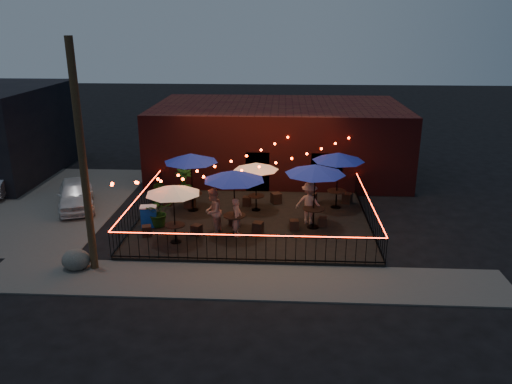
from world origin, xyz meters
TOP-DOWN VIEW (x-y plane):
  - ground at (0.00, 0.00)m, footprint 110.00×110.00m
  - patio at (0.00, 2.00)m, footprint 10.00×8.00m
  - sidewalk at (0.00, -3.25)m, footprint 18.00×2.50m
  - parking_lot at (-12.00, 4.00)m, footprint 11.00×12.00m
  - brick_building at (1.00, 9.99)m, footprint 14.00×8.00m
  - utility_pole at (-5.40, -2.60)m, footprint 0.26×0.26m
  - fence_front at (0.00, -2.00)m, footprint 10.00×0.04m
  - fence_left at (-5.00, 2.00)m, footprint 0.04×8.00m
  - fence_right at (5.00, 2.00)m, footprint 0.04×8.00m
  - festoon_lights at (-1.01, 1.70)m, footprint 10.02×8.72m
  - cafe_table_0 at (-2.90, -0.48)m, footprint 2.59×2.59m
  - cafe_table_1 at (-2.84, 3.09)m, footprint 2.63×2.63m
  - cafe_table_2 at (-0.64, 0.39)m, footprint 3.04×3.04m
  - cafe_table_3 at (0.07, 3.26)m, footprint 2.34×2.34m
  - cafe_table_4 at (2.60, 1.33)m, footprint 2.92×2.92m
  - cafe_table_5 at (3.80, 3.83)m, footprint 2.81×2.81m
  - bistro_chair_0 at (-4.20, 0.07)m, footprint 0.45×0.45m
  - bistro_chair_1 at (-2.20, 0.27)m, footprint 0.49×0.49m
  - bistro_chair_2 at (-4.17, 3.70)m, footprint 0.45×0.45m
  - bistro_chair_3 at (-3.03, 3.34)m, footprint 0.54×0.54m
  - bistro_chair_4 at (-0.75, 1.38)m, footprint 0.47×0.47m
  - bistro_chair_5 at (0.29, 0.62)m, footprint 0.49×0.49m
  - bistro_chair_6 at (-0.40, 3.86)m, footprint 0.40×0.40m
  - bistro_chair_7 at (0.98, 4.24)m, footprint 0.57×0.57m
  - bistro_chair_8 at (1.79, 1.01)m, footprint 0.39×0.39m
  - bistro_chair_9 at (3.00, 1.50)m, footprint 0.39×0.39m
  - bistro_chair_10 at (2.69, 4.34)m, footprint 0.53×0.53m
  - bistro_chair_11 at (4.40, 4.46)m, footprint 0.54×0.54m
  - patron_a at (-0.54, 0.30)m, footprint 0.49×0.64m
  - patron_b at (-1.54, 0.48)m, footprint 0.91×1.07m
  - patron_c at (2.42, 1.78)m, footprint 1.33×0.97m
  - potted_shrub_a at (-3.95, 1.15)m, footprint 1.40×1.32m
  - potted_shrub_b at (-4.60, 3.59)m, footprint 0.67×0.55m
  - potted_shrub_c at (-3.55, 4.67)m, footprint 1.06×1.06m
  - cooler at (-4.36, 1.07)m, footprint 0.76×0.60m
  - boulder at (-6.03, -2.67)m, footprint 1.00×0.87m
  - car_white at (-8.52, 3.54)m, footprint 2.96×4.25m
  - car_silver at (-13.55, 6.03)m, footprint 2.35×4.90m

SIDE VIEW (x-z plane):
  - ground at x=0.00m, z-range 0.00..0.00m
  - parking_lot at x=-12.00m, z-range 0.00..0.02m
  - sidewalk at x=0.00m, z-range 0.00..0.05m
  - patio at x=0.00m, z-range 0.00..0.15m
  - bistro_chair_9 at x=3.00m, z-range 0.15..0.55m
  - bistro_chair_6 at x=-0.40m, z-range 0.15..0.58m
  - bistro_chair_8 at x=1.79m, z-range 0.15..0.58m
  - bistro_chair_0 at x=-4.20m, z-range 0.15..0.58m
  - bistro_chair_1 at x=-2.20m, z-range 0.15..0.58m
  - boulder at x=-6.03m, z-range 0.00..0.74m
  - bistro_chair_4 at x=-0.75m, z-range 0.15..0.61m
  - bistro_chair_5 at x=0.29m, z-range 0.15..0.61m
  - bistro_chair_11 at x=4.40m, z-range 0.15..0.64m
  - bistro_chair_3 at x=-3.03m, z-range 0.15..0.64m
  - bistro_chair_10 at x=2.69m, z-range 0.15..0.65m
  - bistro_chair_7 at x=0.98m, z-range 0.15..0.66m
  - bistro_chair_2 at x=-4.17m, z-range 0.15..0.66m
  - cooler at x=-4.36m, z-range 0.16..1.06m
  - fence_front at x=0.00m, z-range 0.14..1.18m
  - fence_left at x=-5.00m, z-range 0.14..1.18m
  - fence_right at x=5.00m, z-range 0.14..1.18m
  - car_white at x=-8.52m, z-range 0.00..1.34m
  - potted_shrub_b at x=-4.60m, z-range 0.15..1.36m
  - potted_shrub_a at x=-3.95m, z-range 0.15..1.40m
  - car_silver at x=-13.55m, z-range 0.00..1.55m
  - potted_shrub_c at x=-3.55m, z-range 0.15..1.67m
  - patron_a at x=-0.54m, z-range 0.15..1.74m
  - patron_c at x=2.42m, z-range 0.15..1.99m
  - patron_b at x=-1.54m, z-range 0.15..2.07m
  - brick_building at x=1.00m, z-range 0.00..4.00m
  - cafe_table_3 at x=0.07m, z-range 1.09..3.36m
  - cafe_table_0 at x=-2.90m, z-range 1.13..3.49m
  - festoon_lights at x=-1.01m, z-range 1.86..3.18m
  - cafe_table_5 at x=3.80m, z-range 1.24..3.89m
  - cafe_table_1 at x=-2.84m, z-range 1.27..3.97m
  - cafe_table_2 at x=-0.64m, z-range 1.28..4.02m
  - cafe_table_4 at x=2.60m, z-range 1.29..4.06m
  - utility_pole at x=-5.40m, z-range 0.00..8.00m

